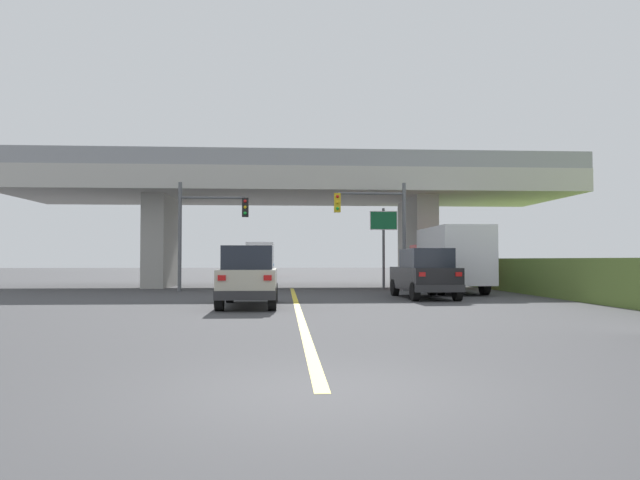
{
  "coord_description": "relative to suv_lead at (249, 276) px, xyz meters",
  "views": [
    {
      "loc": [
        -0.46,
        -7.09,
        1.58
      ],
      "look_at": [
        1.11,
        18.86,
        2.42
      ],
      "focal_mm": 33.8,
      "sensor_mm": 36.0,
      "label": 1
    }
  ],
  "objects": [
    {
      "name": "ground",
      "position": [
        1.62,
        15.37,
        -1.01
      ],
      "size": [
        160.0,
        160.0,
        0.0
      ],
      "primitive_type": "plane",
      "color": "#424244"
    },
    {
      "name": "semi_truck_distant",
      "position": [
        -0.89,
        33.93,
        0.6
      ],
      "size": [
        2.33,
        7.11,
        3.07
      ],
      "color": "red",
      "rests_on": "ground"
    },
    {
      "name": "traffic_signal_nearside",
      "position": [
        5.99,
        9.63,
        2.54
      ],
      "size": [
        3.64,
        0.36,
        5.45
      ],
      "color": "#56595E",
      "rests_on": "ground"
    },
    {
      "name": "highway_sign",
      "position": [
        6.58,
        11.98,
        2.17
      ],
      "size": [
        1.5,
        0.17,
        4.37
      ],
      "color": "#56595E",
      "rests_on": "ground"
    },
    {
      "name": "suv_crossing",
      "position": [
        6.89,
        3.86,
        -0.0
      ],
      "size": [
        2.06,
        4.67,
        2.02
      ],
      "rotation": [
        0.0,
        0.0,
        0.04
      ],
      "color": "black",
      "rests_on": "ground"
    },
    {
      "name": "overpass_bridge",
      "position": [
        1.62,
        15.37,
        4.33
      ],
      "size": [
        32.01,
        9.52,
        7.35
      ],
      "color": "#B7B5AD",
      "rests_on": "ground"
    },
    {
      "name": "box_truck",
      "position": [
        9.13,
        8.14,
        0.61
      ],
      "size": [
        2.33,
        7.39,
        3.08
      ],
      "color": "red",
      "rests_on": "ground"
    },
    {
      "name": "traffic_signal_farside",
      "position": [
        -2.81,
        9.9,
        2.42
      ],
      "size": [
        3.48,
        0.36,
        5.44
      ],
      "color": "#56595E",
      "rests_on": "ground"
    },
    {
      "name": "suv_lead",
      "position": [
        0.0,
        0.0,
        0.0
      ],
      "size": [
        1.88,
        4.77,
        2.02
      ],
      "color": "#B7B29E",
      "rests_on": "ground"
    },
    {
      "name": "lane_divider_stripe",
      "position": [
        1.62,
        -0.37,
        -1.01
      ],
      "size": [
        0.2,
        25.76,
        0.01
      ],
      "primitive_type": "cube",
      "color": "yellow",
      "rests_on": "ground"
    }
  ]
}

